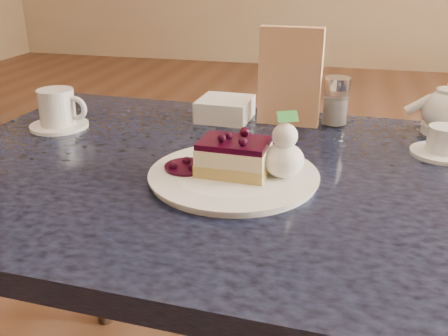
% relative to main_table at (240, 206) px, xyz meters
% --- Properties ---
extents(main_table, '(1.26, 0.86, 0.77)m').
position_rel_main_table_xyz_m(main_table, '(0.00, 0.00, 0.00)').
color(main_table, '#1B213F').
rests_on(main_table, ground).
extents(dessert_plate, '(0.29, 0.29, 0.01)m').
position_rel_main_table_xyz_m(dessert_plate, '(-0.00, -0.05, 0.09)').
color(dessert_plate, white).
rests_on(dessert_plate, main_table).
extents(cheesecake_slice, '(0.13, 0.09, 0.06)m').
position_rel_main_table_xyz_m(cheesecake_slice, '(-0.00, -0.05, 0.12)').
color(cheesecake_slice, tan).
rests_on(cheesecake_slice, dessert_plate).
extents(whipped_cream, '(0.07, 0.07, 0.06)m').
position_rel_main_table_xyz_m(whipped_cream, '(0.09, -0.04, 0.12)').
color(whipped_cream, white).
rests_on(whipped_cream, dessert_plate).
extents(berry_sauce, '(0.08, 0.08, 0.01)m').
position_rel_main_table_xyz_m(berry_sauce, '(-0.09, -0.05, 0.10)').
color(berry_sauce, black).
rests_on(berry_sauce, dessert_plate).
extents(coffee_set, '(0.14, 0.13, 0.09)m').
position_rel_main_table_xyz_m(coffee_set, '(-0.46, 0.14, 0.12)').
color(coffee_set, white).
rests_on(coffee_set, main_table).
extents(tea_set, '(0.16, 0.26, 0.11)m').
position_rel_main_table_xyz_m(tea_set, '(0.39, 0.28, 0.12)').
color(tea_set, white).
rests_on(tea_set, main_table).
extents(menu_card, '(0.14, 0.04, 0.22)m').
position_rel_main_table_xyz_m(menu_card, '(0.05, 0.29, 0.19)').
color(menu_card, beige).
rests_on(menu_card, main_table).
extents(sugar_shaker, '(0.06, 0.06, 0.11)m').
position_rel_main_table_xyz_m(sugar_shaker, '(0.16, 0.32, 0.14)').
color(sugar_shaker, white).
rests_on(sugar_shaker, main_table).
extents(napkin_stack, '(0.13, 0.13, 0.05)m').
position_rel_main_table_xyz_m(napkin_stack, '(-0.10, 0.29, 0.11)').
color(napkin_stack, white).
rests_on(napkin_stack, main_table).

